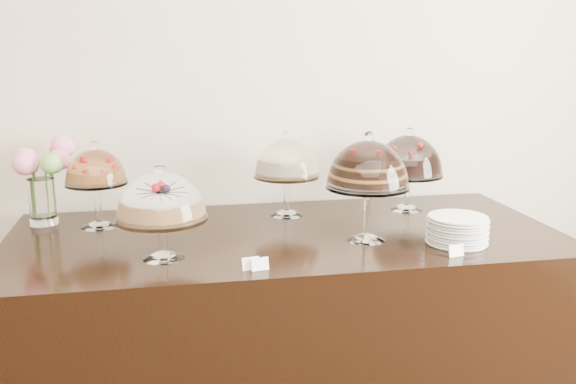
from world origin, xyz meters
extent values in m
cube|color=beige|center=(0.00, 3.00, 1.50)|extent=(5.00, 0.04, 3.00)
cube|color=black|center=(0.19, 2.45, 0.45)|extent=(2.20, 1.00, 0.90)
cone|color=white|center=(-0.30, 2.22, 0.91)|extent=(0.15, 0.15, 0.02)
cylinder|color=white|center=(-0.30, 2.22, 0.98)|extent=(0.03, 0.03, 0.12)
cylinder|color=white|center=(-0.30, 2.22, 1.05)|extent=(0.32, 0.32, 0.01)
cylinder|color=tan|center=(-0.30, 2.22, 1.08)|extent=(0.27, 0.27, 0.06)
sphere|color=red|center=(-0.23, 2.25, 1.13)|extent=(0.02, 0.02, 0.02)
sphere|color=red|center=(-0.35, 2.27, 1.13)|extent=(0.02, 0.02, 0.02)
sphere|color=red|center=(-0.31, 2.15, 1.13)|extent=(0.02, 0.02, 0.02)
sphere|color=white|center=(-0.30, 2.22, 1.23)|extent=(0.04, 0.04, 0.04)
cone|color=white|center=(0.47, 2.29, 0.91)|extent=(0.15, 0.15, 0.02)
cylinder|color=white|center=(0.47, 2.29, 1.02)|extent=(0.03, 0.03, 0.18)
cylinder|color=white|center=(0.47, 2.29, 1.11)|extent=(0.32, 0.32, 0.01)
cylinder|color=black|center=(0.47, 2.29, 1.17)|extent=(0.23, 0.23, 0.11)
sphere|color=red|center=(0.54, 2.31, 1.24)|extent=(0.02, 0.02, 0.02)
sphere|color=red|center=(0.46, 2.36, 1.24)|extent=(0.02, 0.02, 0.02)
sphere|color=red|center=(0.41, 2.28, 1.24)|extent=(0.02, 0.02, 0.02)
sphere|color=red|center=(0.49, 2.23, 1.24)|extent=(0.02, 0.02, 0.02)
sphere|color=white|center=(0.47, 2.29, 1.31)|extent=(0.04, 0.04, 0.04)
cone|color=white|center=(0.24, 2.72, 0.91)|extent=(0.15, 0.15, 0.02)
cylinder|color=white|center=(0.24, 2.72, 1.00)|extent=(0.03, 0.03, 0.15)
cylinder|color=white|center=(0.24, 2.72, 1.08)|extent=(0.29, 0.29, 0.01)
cylinder|color=#FAE8C1|center=(0.24, 2.72, 1.12)|extent=(0.23, 0.23, 0.07)
sphere|color=white|center=(0.24, 2.72, 1.26)|extent=(0.04, 0.04, 0.04)
cone|color=white|center=(0.80, 2.71, 0.91)|extent=(0.15, 0.15, 0.02)
cylinder|color=white|center=(0.80, 2.71, 0.99)|extent=(0.03, 0.03, 0.14)
cylinder|color=white|center=(0.80, 2.71, 1.07)|extent=(0.32, 0.32, 0.01)
cylinder|color=black|center=(0.80, 2.71, 1.11)|extent=(0.25, 0.25, 0.08)
sphere|color=red|center=(0.87, 2.73, 1.16)|extent=(0.02, 0.02, 0.02)
sphere|color=red|center=(0.75, 2.75, 1.16)|extent=(0.02, 0.02, 0.02)
sphere|color=red|center=(0.78, 2.64, 1.16)|extent=(0.02, 0.02, 0.02)
sphere|color=white|center=(0.80, 2.71, 1.26)|extent=(0.04, 0.04, 0.04)
cone|color=white|center=(-0.56, 2.68, 0.91)|extent=(0.15, 0.15, 0.02)
cylinder|color=white|center=(-0.56, 2.68, 1.00)|extent=(0.03, 0.03, 0.16)
cylinder|color=white|center=(-0.56, 2.68, 1.09)|extent=(0.25, 0.25, 0.01)
cylinder|color=#BD7437|center=(-0.56, 2.68, 1.11)|extent=(0.20, 0.20, 0.04)
sphere|color=red|center=(-0.51, 2.70, 1.15)|extent=(0.02, 0.02, 0.02)
sphere|color=red|center=(-0.55, 2.74, 1.15)|extent=(0.02, 0.02, 0.02)
sphere|color=red|center=(-0.60, 2.72, 1.15)|extent=(0.02, 0.02, 0.02)
sphere|color=red|center=(-0.61, 2.67, 1.15)|extent=(0.02, 0.02, 0.02)
sphere|color=red|center=(-0.57, 2.63, 1.15)|extent=(0.02, 0.02, 0.02)
sphere|color=red|center=(-0.52, 2.65, 1.15)|extent=(0.02, 0.02, 0.02)
sphere|color=white|center=(-0.56, 2.68, 1.24)|extent=(0.04, 0.04, 0.04)
cylinder|color=white|center=(-0.79, 2.78, 1.00)|extent=(0.11, 0.11, 0.19)
cylinder|color=#476B2D|center=(-0.75, 2.78, 1.06)|extent=(0.01, 0.01, 0.23)
sphere|color=pink|center=(-0.71, 2.78, 1.17)|extent=(0.09, 0.09, 0.09)
cylinder|color=#476B2D|center=(-0.75, 2.82, 1.08)|extent=(0.01, 0.01, 0.27)
sphere|color=pink|center=(-0.71, 2.87, 1.21)|extent=(0.10, 0.10, 0.10)
cylinder|color=#476B2D|center=(-0.83, 2.83, 1.05)|extent=(0.01, 0.01, 0.22)
sphere|color=pink|center=(-0.86, 2.88, 1.16)|extent=(0.10, 0.10, 0.10)
cylinder|color=#476B2D|center=(-0.82, 2.77, 1.06)|extent=(0.01, 0.01, 0.24)
sphere|color=pink|center=(-0.85, 2.77, 1.18)|extent=(0.10, 0.10, 0.10)
cylinder|color=#476B2D|center=(-0.81, 2.74, 1.06)|extent=(0.01, 0.01, 0.23)
sphere|color=pink|center=(-0.84, 2.71, 1.17)|extent=(0.10, 0.10, 0.10)
cylinder|color=#476B2D|center=(-0.76, 2.73, 1.06)|extent=(0.01, 0.01, 0.23)
sphere|color=#6EA54F|center=(-0.73, 2.68, 1.17)|extent=(0.08, 0.08, 0.08)
cylinder|color=white|center=(0.80, 2.19, 0.90)|extent=(0.23, 0.23, 0.01)
cylinder|color=white|center=(0.80, 2.19, 0.92)|extent=(0.22, 0.22, 0.01)
cylinder|color=white|center=(0.80, 2.19, 0.93)|extent=(0.23, 0.23, 0.01)
cylinder|color=white|center=(0.80, 2.19, 0.94)|extent=(0.22, 0.22, 0.01)
cylinder|color=white|center=(0.80, 2.19, 0.95)|extent=(0.23, 0.23, 0.01)
cylinder|color=white|center=(0.80, 2.19, 0.96)|extent=(0.22, 0.22, 0.01)
cylinder|color=white|center=(0.80, 2.19, 0.97)|extent=(0.23, 0.23, 0.01)
cylinder|color=white|center=(0.80, 2.19, 0.98)|extent=(0.22, 0.22, 0.01)
cylinder|color=white|center=(0.80, 2.19, 0.99)|extent=(0.23, 0.23, 0.01)
cylinder|color=white|center=(0.80, 2.19, 1.00)|extent=(0.22, 0.22, 0.01)
cube|color=white|center=(0.02, 2.03, 0.92)|extent=(0.06, 0.03, 0.04)
cube|color=white|center=(0.73, 2.04, 0.92)|extent=(0.06, 0.03, 0.04)
cube|color=white|center=(-0.01, 2.05, 0.92)|extent=(0.06, 0.03, 0.04)
camera|label=1|loc=(-0.27, 0.01, 1.65)|focal=40.00mm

